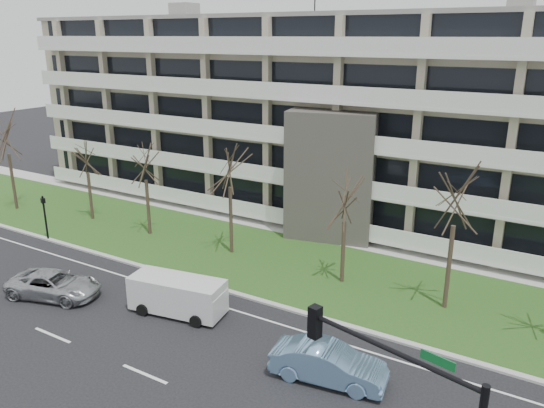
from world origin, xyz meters
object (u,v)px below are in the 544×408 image
Objects in this scene: silver_pickup at (54,285)px; blue_sedan at (328,363)px; white_van at (178,293)px; pedestrian_signal at (45,212)px.

blue_sedan is (16.15, 0.95, 0.09)m from silver_pickup.
silver_pickup is 1.06× the size of blue_sedan.
white_van is 1.60× the size of pedestrian_signal.
silver_pickup is 9.32m from pedestrian_signal.
white_van is at bearing -90.01° from silver_pickup.
silver_pickup is 7.44m from white_van.
pedestrian_signal reaches higher than silver_pickup.
silver_pickup is 1.58× the size of pedestrian_signal.
pedestrian_signal is at bearing 158.41° from white_van.
pedestrian_signal is at bearing 71.13° from blue_sedan.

